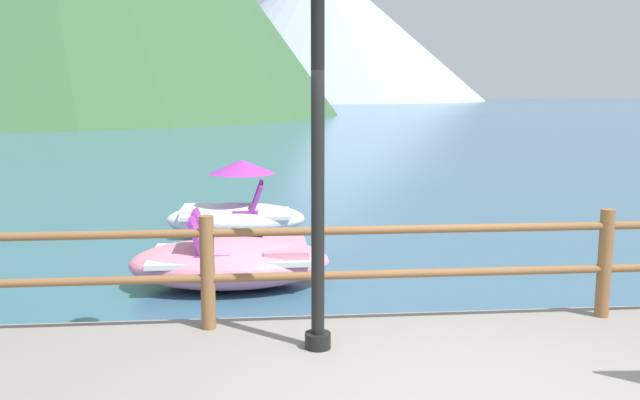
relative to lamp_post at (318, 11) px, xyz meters
The scene contains 6 objects.
ground_plane 39.09m from the lamp_post, 88.77° to the left, with size 200.00×200.00×0.00m, color #38607A.
dock_railing 2.18m from the lamp_post, 31.77° to the left, with size 23.92×0.12×0.95m.
lamp_post is the anchor object (origin of this frame).
pedal_boat_2 4.14m from the lamp_post, 103.98° to the left, with size 2.41×1.37×0.89m.
pedal_boat_3 6.59m from the lamp_post, 97.55° to the left, with size 2.26×1.17×1.23m.
distant_peak 125.72m from the lamp_post, 84.98° to the left, with size 61.52×61.52×26.19m, color #9EADBC.
Camera 1 is at (-1.28, -3.98, 2.38)m, focal length 38.63 mm.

